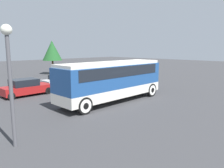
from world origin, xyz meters
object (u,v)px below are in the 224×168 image
object	(u,v)px
parked_car_near	(63,81)
parked_car_mid	(26,87)
lamp_post	(9,67)
tour_bus	(113,78)

from	to	relation	value
parked_car_near	parked_car_mid	distance (m)	4.81
lamp_post	parked_car_mid	bearing A→B (deg)	63.62
tour_bus	lamp_post	xyz separation A→B (m)	(-8.64, -2.60, 1.53)
parked_car_mid	lamp_post	bearing A→B (deg)	-116.38
tour_bus	parked_car_mid	size ratio (longest dim) A/B	2.24
parked_car_near	lamp_post	bearing A→B (deg)	-130.70
parked_car_mid	lamp_post	distance (m)	11.04
tour_bus	parked_car_near	distance (m)	8.43
parked_car_mid	tour_bus	bearing A→B (deg)	-60.92
lamp_post	tour_bus	bearing A→B (deg)	16.72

